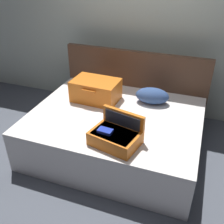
% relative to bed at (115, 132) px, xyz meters
% --- Properties ---
extents(ground_plane, '(12.00, 12.00, 0.00)m').
position_rel_bed_xyz_m(ground_plane, '(0.00, -0.40, -0.27)').
color(ground_plane, '#4C515B').
extents(back_wall, '(8.00, 0.10, 2.60)m').
position_rel_bed_xyz_m(back_wall, '(0.00, 1.25, 1.03)').
color(back_wall, '#B7C1B2').
rests_on(back_wall, ground).
extents(bed, '(2.03, 1.61, 0.53)m').
position_rel_bed_xyz_m(bed, '(0.00, 0.00, 0.00)').
color(bed, silver).
rests_on(bed, ground).
extents(headboard, '(2.07, 0.08, 1.06)m').
position_rel_bed_xyz_m(headboard, '(0.00, 0.84, 0.26)').
color(headboard, '#4C3323').
rests_on(headboard, ground).
extents(hard_case_large, '(0.61, 0.44, 0.28)m').
position_rel_bed_xyz_m(hard_case_large, '(-0.36, 0.27, 0.41)').
color(hard_case_large, '#D16619').
rests_on(hard_case_large, bed).
extents(hard_case_medium, '(0.54, 0.44, 0.31)m').
position_rel_bed_xyz_m(hard_case_medium, '(0.19, -0.53, 0.36)').
color(hard_case_medium, '#D16619').
rests_on(hard_case_medium, bed).
extents(pillow_near_headboard, '(0.45, 0.29, 0.20)m').
position_rel_bed_xyz_m(pillow_near_headboard, '(0.35, 0.43, 0.37)').
color(pillow_near_headboard, navy).
rests_on(pillow_near_headboard, bed).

